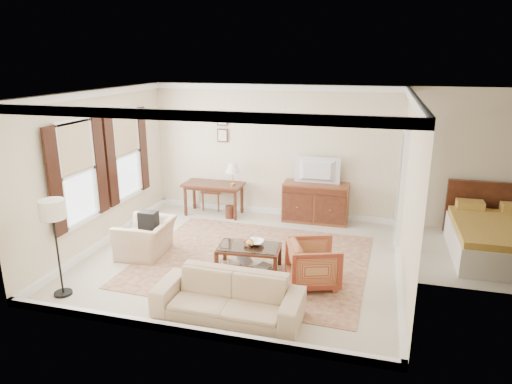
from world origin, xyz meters
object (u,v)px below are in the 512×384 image
at_px(tv, 317,163).
at_px(club_armchair, 146,232).
at_px(sofa, 228,290).
at_px(striped_armchair, 313,262).
at_px(sideboard, 315,203).
at_px(writing_desk, 214,188).
at_px(coffee_table, 249,252).

xyz_separation_m(tv, club_armchair, (-2.71, -2.51, -0.89)).
relative_size(club_armchair, sofa, 0.48).
xyz_separation_m(striped_armchair, club_armchair, (-3.08, 0.36, 0.04)).
relative_size(sideboard, sofa, 0.68).
bearing_deg(sideboard, sofa, -98.48).
distance_m(sideboard, sofa, 4.15).
height_order(sideboard, club_armchair, club_armchair).
bearing_deg(club_armchair, sofa, 50.51).
bearing_deg(writing_desk, coffee_table, -58.39).
bearing_deg(coffee_table, sofa, -85.16).
relative_size(writing_desk, sofa, 0.66).
bearing_deg(sideboard, coffee_table, -105.42).
bearing_deg(tv, striped_armchair, 97.46).
bearing_deg(writing_desk, club_armchair, -99.95).
bearing_deg(coffee_table, striped_armchair, -11.47).
height_order(striped_armchair, club_armchair, club_armchair).
xyz_separation_m(tv, coffee_table, (-0.73, -2.64, -0.99)).
bearing_deg(coffee_table, writing_desk, 121.61).
bearing_deg(striped_armchair, writing_desk, 24.58).
relative_size(writing_desk, sideboard, 0.96).
height_order(coffee_table, sofa, sofa).
xyz_separation_m(writing_desk, striped_armchair, (2.66, -2.75, -0.22)).
bearing_deg(writing_desk, striped_armchair, -45.92).
distance_m(sideboard, coffee_table, 2.76).
bearing_deg(coffee_table, tv, 74.47).
height_order(tv, striped_armchair, tv).
xyz_separation_m(writing_desk, club_armchair, (-0.42, -2.39, -0.19)).
height_order(sideboard, sofa, sideboard).
relative_size(coffee_table, striped_armchair, 1.37).
xyz_separation_m(writing_desk, tv, (2.29, 0.12, 0.70)).
relative_size(sideboard, tv, 1.50).
xyz_separation_m(sideboard, tv, (0.00, -0.02, 0.89)).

